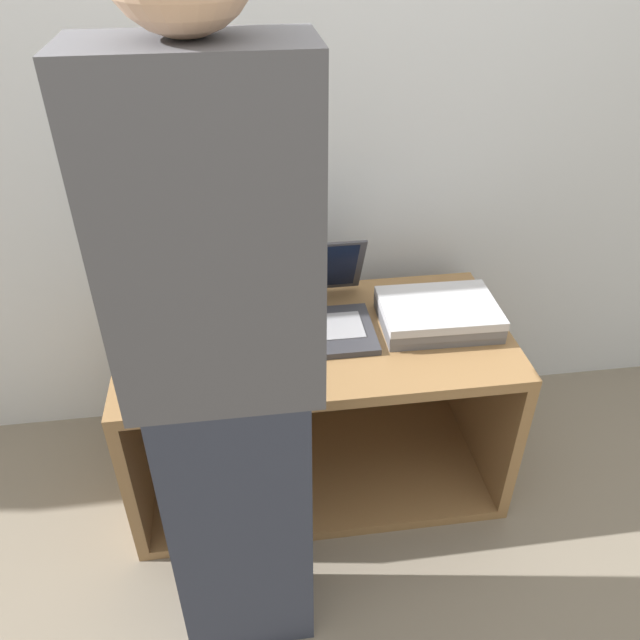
% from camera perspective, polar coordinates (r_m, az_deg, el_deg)
% --- Properties ---
extents(ground_plane, '(12.00, 12.00, 0.00)m').
position_cam_1_polar(ground_plane, '(2.15, 0.83, -19.39)').
color(ground_plane, '#756B5B').
extents(wall_back, '(8.00, 0.05, 2.40)m').
position_cam_1_polar(wall_back, '(2.04, -2.05, 19.42)').
color(wall_back, silver).
rests_on(wall_back, ground_plane).
extents(cart, '(1.20, 0.61, 0.60)m').
position_cam_1_polar(cart, '(2.17, -0.57, -6.82)').
color(cart, olive).
rests_on(cart, ground_plane).
extents(laptop_open, '(0.36, 0.38, 0.25)m').
position_cam_1_polar(laptop_open, '(1.95, -0.62, 0.88)').
color(laptop_open, '#333338').
rests_on(laptop_open, cart).
extents(laptop_stack_left, '(0.38, 0.28, 0.14)m').
position_cam_1_polar(laptop_stack_left, '(1.89, -12.11, -0.66)').
color(laptop_stack_left, '#232326').
rests_on(laptop_stack_left, cart).
extents(laptop_stack_right, '(0.37, 0.27, 0.08)m').
position_cam_1_polar(laptop_stack_right, '(1.99, 10.73, 0.53)').
color(laptop_stack_right, slate).
rests_on(laptop_stack_right, cart).
extents(person, '(0.40, 0.54, 1.79)m').
position_cam_1_polar(person, '(1.33, -8.71, -4.45)').
color(person, '#2D3342').
rests_on(person, ground_plane).
extents(inventory_tag, '(0.06, 0.02, 0.01)m').
position_cam_1_polar(inventory_tag, '(1.80, -12.50, 0.08)').
color(inventory_tag, red).
rests_on(inventory_tag, laptop_stack_left).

